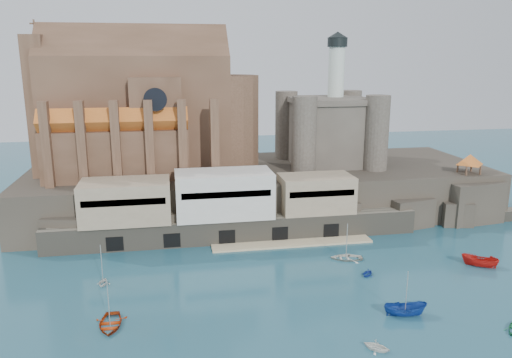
{
  "coord_description": "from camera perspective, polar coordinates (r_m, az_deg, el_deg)",
  "views": [
    {
      "loc": [
        -20.01,
        -66.59,
        33.64
      ],
      "look_at": [
        -2.35,
        32.0,
        9.25
      ],
      "focal_mm": 35.0,
      "sensor_mm": 36.0,
      "label": 1
    }
  ],
  "objects": [
    {
      "name": "boat_1",
      "position": [
        63.98,
        13.61,
        -18.46
      ],
      "size": [
        3.05,
        3.14,
        3.15
      ],
      "primitive_type": "imported",
      "rotation": [
        0.0,
        0.0,
        0.85
      ],
      "color": "white",
      "rests_on": "ground"
    },
    {
      "name": "church",
      "position": [
        109.13,
        -12.37,
        7.32
      ],
      "size": [
        47.0,
        25.93,
        30.51
      ],
      "color": "#4F3524",
      "rests_on": "promontory"
    },
    {
      "name": "boat_5",
      "position": [
        91.69,
        24.15,
        -9.1
      ],
      "size": [
        3.06,
        3.04,
        5.82
      ],
      "primitive_type": "imported",
      "rotation": [
        0.0,
        0.0,
        4.17
      ],
      "color": "red",
      "rests_on": "ground"
    },
    {
      "name": "rock_outcrop",
      "position": [
        115.18,
        22.88,
        -2.32
      ],
      "size": [
        14.5,
        10.5,
        8.7
      ],
      "color": "#29241F",
      "rests_on": "ground"
    },
    {
      "name": "ground",
      "position": [
        77.24,
        6.05,
        -12.21
      ],
      "size": [
        300.0,
        300.0,
        0.0
      ],
      "primitive_type": "plane",
      "color": "#1B4859",
      "rests_on": "ground"
    },
    {
      "name": "promontory",
      "position": [
        111.55,
        0.42,
        -1.23
      ],
      "size": [
        100.0,
        36.0,
        10.0
      ],
      "color": "#29241F",
      "rests_on": "ground"
    },
    {
      "name": "boat_7",
      "position": [
        82.66,
        12.61,
        -10.68
      ],
      "size": [
        2.68,
        2.73,
        2.75
      ],
      "primitive_type": "imported",
      "rotation": [
        0.0,
        0.0,
        5.46
      ],
      "color": "#173397",
      "rests_on": "ground"
    },
    {
      "name": "boat_4",
      "position": [
        81.13,
        -17.05,
        -11.45
      ],
      "size": [
        2.69,
        1.9,
        2.86
      ],
      "primitive_type": "imported",
      "rotation": [
        0.0,
        0.0,
        2.97
      ],
      "color": "silver",
      "rests_on": "ground"
    },
    {
      "name": "boat_6",
      "position": [
        88.11,
        10.25,
        -8.99
      ],
      "size": [
        1.89,
        4.11,
        5.55
      ],
      "primitive_type": "imported",
      "rotation": [
        0.0,
        0.0,
        4.52
      ],
      "color": "beige",
      "rests_on": "ground"
    },
    {
      "name": "castle_keep",
      "position": [
        114.58,
        8.34,
        5.85
      ],
      "size": [
        21.2,
        21.2,
        29.3
      ],
      "color": "#474138",
      "rests_on": "promontory"
    },
    {
      "name": "boat_2",
      "position": [
        72.2,
        16.64,
        -14.71
      ],
      "size": [
        2.53,
        2.48,
        5.77
      ],
      "primitive_type": "imported",
      "rotation": [
        0.0,
        0.0,
        1.42
      ],
      "color": "navy",
      "rests_on": "ground"
    },
    {
      "name": "boat_0",
      "position": [
        69.63,
        -16.32,
        -15.81
      ],
      "size": [
        4.31,
        1.28,
        6.02
      ],
      "primitive_type": "imported",
      "rotation": [
        0.0,
        0.0,
        6.27
      ],
      "color": "#A02D09",
      "rests_on": "ground"
    },
    {
      "name": "pavilion",
      "position": [
        113.38,
        23.24,
        1.94
      ],
      "size": [
        6.4,
        6.4,
        5.4
      ],
      "color": "#4F3524",
      "rests_on": "rock_outcrop"
    },
    {
      "name": "quay",
      "position": [
        94.32,
        -3.74,
        -3.34
      ],
      "size": [
        70.0,
        12.0,
        13.05
      ],
      "color": "#676152",
      "rests_on": "ground"
    }
  ]
}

